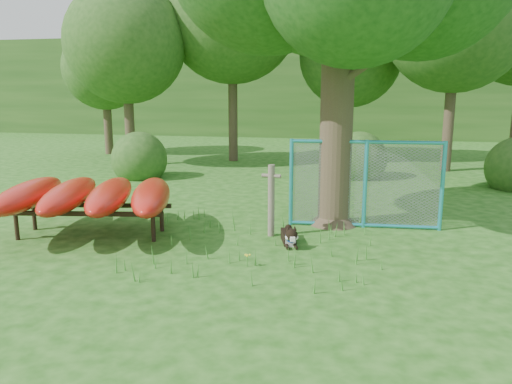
# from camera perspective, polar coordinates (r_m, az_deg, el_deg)

# --- Properties ---
(ground) EXTENTS (80.00, 80.00, 0.00)m
(ground) POSITION_cam_1_polar(r_m,az_deg,el_deg) (8.24, -3.11, -8.43)
(ground) COLOR #1A5110
(ground) RESTS_ON ground
(wooden_post) EXTENTS (0.39, 0.15, 1.41)m
(wooden_post) POSITION_cam_1_polar(r_m,az_deg,el_deg) (9.68, 1.75, -0.76)
(wooden_post) COLOR #685C4E
(wooden_post) RESTS_ON ground
(kayak_rack) EXTENTS (3.94, 3.51, 1.05)m
(kayak_rack) POSITION_cam_1_polar(r_m,az_deg,el_deg) (10.22, -18.50, -0.37)
(kayak_rack) COLOR black
(kayak_rack) RESTS_ON ground
(husky_dog) EXTENTS (0.43, 0.96, 0.43)m
(husky_dog) POSITION_cam_1_polar(r_m,az_deg,el_deg) (9.29, 3.86, -5.11)
(husky_dog) COLOR black
(husky_dog) RESTS_ON ground
(fence_section) EXTENTS (3.13, 0.27, 3.05)m
(fence_section) POSITION_cam_1_polar(r_m,az_deg,el_deg) (10.48, 12.36, 0.87)
(fence_section) COLOR #27A0BA
(fence_section) RESTS_ON ground
(wildflower_clump) EXTENTS (0.10, 0.11, 0.22)m
(wildflower_clump) POSITION_cam_1_polar(r_m,az_deg,el_deg) (8.13, -1.01, -7.35)
(wildflower_clump) COLOR #41892D
(wildflower_clump) RESTS_ON ground
(bg_tree_a) EXTENTS (4.40, 4.40, 6.70)m
(bg_tree_a) POSITION_cam_1_polar(r_m,az_deg,el_deg) (19.51, -14.69, 16.13)
(bg_tree_a) COLOR #3D3021
(bg_tree_a) RESTS_ON ground
(bg_tree_b) EXTENTS (5.20, 5.20, 8.22)m
(bg_tree_b) POSITION_cam_1_polar(r_m,az_deg,el_deg) (20.30, -2.75, 19.49)
(bg_tree_b) COLOR #3D3021
(bg_tree_b) RESTS_ON ground
(bg_tree_c) EXTENTS (4.00, 4.00, 6.12)m
(bg_tree_c) POSITION_cam_1_polar(r_m,az_deg,el_deg) (20.52, 10.73, 15.00)
(bg_tree_c) COLOR #3D3021
(bg_tree_c) RESTS_ON ground
(bg_tree_d) EXTENTS (4.80, 4.80, 7.50)m
(bg_tree_d) POSITION_cam_1_polar(r_m,az_deg,el_deg) (18.85, 21.93, 17.70)
(bg_tree_d) COLOR #3D3021
(bg_tree_d) RESTS_ON ground
(bg_tree_f) EXTENTS (3.60, 3.60, 5.55)m
(bg_tree_f) POSITION_cam_1_polar(r_m,az_deg,el_deg) (23.27, -16.91, 13.36)
(bg_tree_f) COLOR #3D3021
(bg_tree_f) RESTS_ON ground
(shrub_left) EXTENTS (1.80, 1.80, 1.80)m
(shrub_left) POSITION_cam_1_polar(r_m,az_deg,el_deg) (16.78, -13.09, 1.62)
(shrub_left) COLOR #254E19
(shrub_left) RESTS_ON ground
(shrub_mid) EXTENTS (1.80, 1.80, 1.80)m
(shrub_mid) POSITION_cam_1_polar(r_m,az_deg,el_deg) (16.71, 11.60, 1.65)
(shrub_mid) COLOR #254E19
(shrub_mid) RESTS_ON ground
(wooded_hillside) EXTENTS (80.00, 12.00, 6.00)m
(wooded_hillside) POSITION_cam_1_polar(r_m,az_deg,el_deg) (35.53, 8.76, 11.76)
(wooded_hillside) COLOR #254E19
(wooded_hillside) RESTS_ON ground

